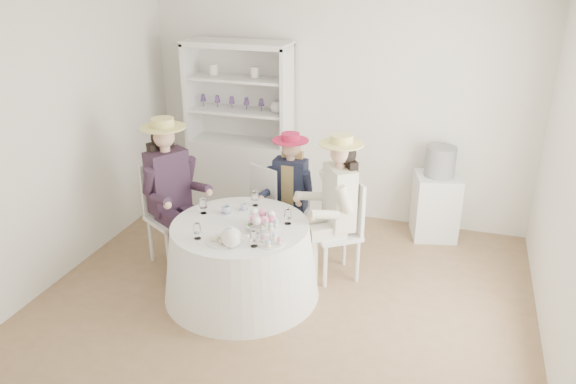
% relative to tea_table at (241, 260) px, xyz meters
% --- Properties ---
extents(ground, '(4.50, 4.50, 0.00)m').
position_rel_tea_table_xyz_m(ground, '(0.42, 0.03, -0.36)').
color(ground, brown).
rests_on(ground, ground).
extents(wall_back, '(4.50, 0.00, 4.50)m').
position_rel_tea_table_xyz_m(wall_back, '(0.42, 2.03, 0.99)').
color(wall_back, white).
rests_on(wall_back, ground).
extents(wall_front, '(4.50, 0.00, 4.50)m').
position_rel_tea_table_xyz_m(wall_front, '(0.42, -1.97, 0.99)').
color(wall_front, white).
rests_on(wall_front, ground).
extents(wall_left, '(0.00, 4.50, 4.50)m').
position_rel_tea_table_xyz_m(wall_left, '(-1.83, 0.03, 0.99)').
color(wall_left, white).
rests_on(wall_left, ground).
extents(wall_right, '(0.00, 4.50, 4.50)m').
position_rel_tea_table_xyz_m(wall_right, '(2.67, 0.03, 0.99)').
color(wall_right, white).
rests_on(wall_right, ground).
extents(tea_table, '(1.46, 1.46, 0.73)m').
position_rel_tea_table_xyz_m(tea_table, '(0.00, 0.00, 0.00)').
color(tea_table, white).
rests_on(tea_table, ground).
extents(hutch, '(1.28, 0.57, 2.09)m').
position_rel_tea_table_xyz_m(hutch, '(-0.70, 1.78, 0.38)').
color(hutch, silver).
rests_on(hutch, ground).
extents(side_table, '(0.57, 0.57, 0.74)m').
position_rel_tea_table_xyz_m(side_table, '(1.64, 1.78, 0.01)').
color(side_table, silver).
rests_on(side_table, ground).
extents(hatbox, '(0.37, 0.37, 0.33)m').
position_rel_tea_table_xyz_m(hatbox, '(1.64, 1.78, 0.54)').
color(hatbox, black).
rests_on(hatbox, side_table).
extents(guest_left, '(0.66, 0.61, 1.55)m').
position_rel_tea_table_xyz_m(guest_left, '(-0.89, 0.35, 0.51)').
color(guest_left, silver).
rests_on(guest_left, ground).
extents(guest_mid, '(0.48, 0.50, 1.33)m').
position_rel_tea_table_xyz_m(guest_mid, '(0.18, 0.94, 0.39)').
color(guest_mid, silver).
rests_on(guest_mid, ground).
extents(guest_right, '(0.63, 0.60, 1.48)m').
position_rel_tea_table_xyz_m(guest_right, '(0.77, 0.57, 0.47)').
color(guest_right, silver).
rests_on(guest_right, ground).
extents(spare_chair, '(0.53, 0.53, 0.97)m').
position_rel_tea_table_xyz_m(spare_chair, '(-0.04, 0.96, 0.16)').
color(spare_chair, silver).
rests_on(spare_chair, ground).
extents(teacup_a, '(0.11, 0.11, 0.07)m').
position_rel_tea_table_xyz_m(teacup_a, '(-0.21, 0.18, 0.40)').
color(teacup_a, white).
rests_on(teacup_a, tea_table).
extents(teacup_b, '(0.08, 0.08, 0.06)m').
position_rel_tea_table_xyz_m(teacup_b, '(-0.08, 0.30, 0.39)').
color(teacup_b, white).
rests_on(teacup_b, tea_table).
extents(teacup_c, '(0.09, 0.09, 0.06)m').
position_rel_tea_table_xyz_m(teacup_c, '(0.27, 0.07, 0.40)').
color(teacup_c, white).
rests_on(teacup_c, tea_table).
extents(flower_bowl, '(0.24, 0.24, 0.06)m').
position_rel_tea_table_xyz_m(flower_bowl, '(0.21, -0.05, 0.39)').
color(flower_bowl, white).
rests_on(flower_bowl, tea_table).
extents(flower_arrangement, '(0.20, 0.21, 0.08)m').
position_rel_tea_table_xyz_m(flower_arrangement, '(0.22, -0.01, 0.46)').
color(flower_arrangement, pink).
rests_on(flower_arrangement, tea_table).
extents(table_teapot, '(0.25, 0.18, 0.19)m').
position_rel_tea_table_xyz_m(table_teapot, '(0.09, -0.39, 0.44)').
color(table_teapot, white).
rests_on(table_teapot, tea_table).
extents(sandwich_plate, '(0.27, 0.27, 0.06)m').
position_rel_tea_table_xyz_m(sandwich_plate, '(-0.03, -0.35, 0.38)').
color(sandwich_plate, white).
rests_on(sandwich_plate, tea_table).
extents(cupcake_stand, '(0.23, 0.23, 0.21)m').
position_rel_tea_table_xyz_m(cupcake_stand, '(0.39, -0.26, 0.44)').
color(cupcake_stand, white).
rests_on(cupcake_stand, tea_table).
extents(stemware_set, '(0.91, 0.88, 0.15)m').
position_rel_tea_table_xyz_m(stemware_set, '(0.00, -0.00, 0.44)').
color(stemware_set, white).
rests_on(stemware_set, tea_table).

